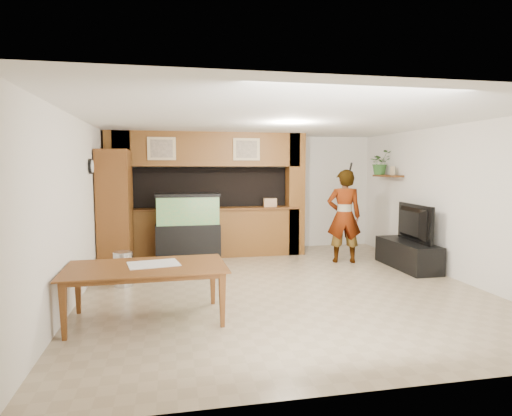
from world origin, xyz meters
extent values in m
plane|color=tan|center=(0.00, 0.00, 0.00)|extent=(6.50, 6.50, 0.00)
plane|color=white|center=(0.00, 0.00, 2.60)|extent=(6.50, 6.50, 0.00)
plane|color=silver|center=(0.00, 3.25, 1.30)|extent=(6.00, 0.00, 6.00)
plane|color=silver|center=(-3.00, 0.00, 1.30)|extent=(0.00, 6.50, 6.50)
plane|color=silver|center=(3.00, 0.00, 1.30)|extent=(0.00, 6.50, 6.50)
cube|color=brown|center=(-0.90, 2.45, 0.50)|extent=(3.80, 0.35, 1.00)
cube|color=brown|center=(-0.90, 2.45, 1.02)|extent=(3.80, 0.43, 0.04)
cube|color=brown|center=(-0.90, 2.45, 2.25)|extent=(3.80, 0.35, 0.70)
cube|color=brown|center=(-2.70, 2.45, 1.30)|extent=(0.50, 0.35, 2.60)
cube|color=brown|center=(0.95, 2.45, 1.30)|extent=(0.35, 0.35, 2.60)
cube|color=black|center=(-0.90, 3.00, 1.45)|extent=(4.20, 0.45, 0.85)
cube|color=tan|center=(-1.85, 2.26, 2.25)|extent=(0.55, 0.03, 0.45)
cube|color=tan|center=(-1.85, 2.24, 2.25)|extent=(0.43, 0.01, 0.35)
cube|color=tan|center=(-0.15, 2.26, 2.25)|extent=(0.55, 0.03, 0.45)
cube|color=tan|center=(-0.15, 2.24, 2.25)|extent=(0.43, 0.01, 0.35)
cylinder|color=black|center=(-2.97, 1.00, 1.90)|extent=(0.04, 0.25, 0.25)
cylinder|color=white|center=(-2.94, 1.00, 1.90)|extent=(0.01, 0.21, 0.21)
cube|color=brown|center=(2.85, 1.95, 1.70)|extent=(0.25, 0.90, 0.04)
cube|color=brown|center=(-2.70, 1.75, 1.10)|extent=(0.55, 0.90, 2.20)
cylinder|color=#B2B2B7|center=(-2.45, 0.51, 0.28)|extent=(0.30, 0.30, 0.55)
cube|color=black|center=(-1.37, 1.95, 0.39)|extent=(1.24, 0.47, 0.78)
cube|color=#337F4F|center=(-1.37, 1.95, 1.04)|extent=(1.19, 0.43, 0.54)
cube|color=black|center=(-1.37, 1.95, 1.34)|extent=(1.24, 0.47, 0.06)
cube|color=black|center=(2.65, 0.74, 0.25)|extent=(0.55, 1.50, 0.50)
imported|color=black|center=(2.65, 0.74, 0.85)|extent=(0.24, 1.22, 0.70)
cube|color=tan|center=(2.85, 1.76, 1.81)|extent=(0.04, 0.14, 0.18)
imported|color=#2E5E25|center=(2.82, 2.24, 1.99)|extent=(0.54, 0.49, 0.53)
imported|color=tan|center=(1.66, 1.44, 0.92)|extent=(0.76, 0.59, 1.84)
cylinder|color=black|center=(1.71, 1.28, 1.89)|extent=(0.04, 0.11, 0.17)
imported|color=brown|center=(-2.00, -1.17, 0.34)|extent=(1.97, 1.14, 0.68)
cube|color=silver|center=(-1.92, -1.06, 0.69)|extent=(0.68, 0.55, 0.01)
cube|color=tan|center=(0.39, 2.45, 1.13)|extent=(0.29, 0.20, 0.18)
camera|label=1|loc=(-1.69, -6.44, 1.89)|focal=30.00mm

